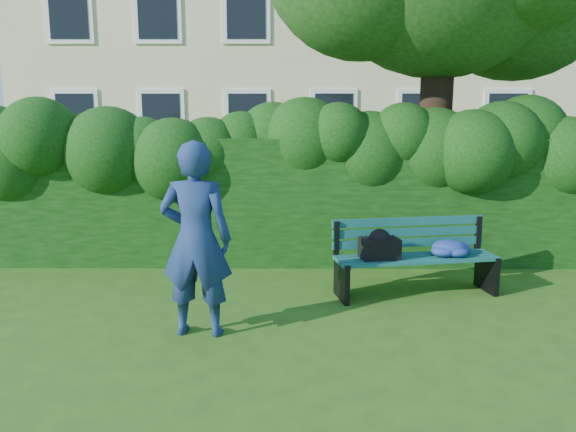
{
  "coord_description": "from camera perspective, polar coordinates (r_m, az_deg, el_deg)",
  "views": [
    {
      "loc": [
        0.05,
        -5.87,
        2.14
      ],
      "look_at": [
        0.0,
        0.6,
        0.95
      ],
      "focal_mm": 35.0,
      "sensor_mm": 36.0,
      "label": 1
    }
  ],
  "objects": [
    {
      "name": "ground",
      "position": [
        6.25,
        -0.04,
        -9.6
      ],
      "size": [
        80.0,
        80.0,
        0.0
      ],
      "primitive_type": "plane",
      "color": "#2F5119",
      "rests_on": "ground"
    },
    {
      "name": "hedge",
      "position": [
        8.17,
        0.08,
        1.68
      ],
      "size": [
        10.0,
        1.0,
        1.8
      ],
      "color": "black",
      "rests_on": "ground"
    },
    {
      "name": "park_bench",
      "position": [
        6.85,
        12.83,
        -3.67
      ],
      "size": [
        1.99,
        0.9,
        0.89
      ],
      "rotation": [
        0.0,
        0.0,
        0.18
      ],
      "color": "#0F464C",
      "rests_on": "ground"
    },
    {
      "name": "man_reading",
      "position": [
        5.44,
        -9.33,
        -2.38
      ],
      "size": [
        0.72,
        0.49,
        1.9
      ],
      "primitive_type": "imported",
      "rotation": [
        0.0,
        0.0,
        3.08
      ],
      "color": "navy",
      "rests_on": "ground"
    }
  ]
}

